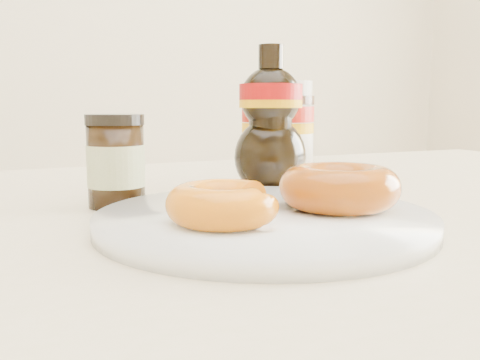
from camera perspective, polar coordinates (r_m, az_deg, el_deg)
name	(u,v)px	position (r m, az deg, el deg)	size (l,w,h in m)	color
dining_table	(296,283)	(0.58, 5.95, -10.83)	(1.40, 0.90, 0.75)	beige
plate	(264,219)	(0.46, 2.60, -4.22)	(0.29, 0.29, 0.01)	white
donut_bitten	(223,204)	(0.41, -1.82, -2.55)	(0.09, 0.09, 0.03)	orange
donut_whole	(339,187)	(0.47, 10.54, -0.75)	(0.11, 0.11, 0.04)	#903309
nutella_jar	(278,129)	(0.71, 4.04, 5.48)	(0.09, 0.09, 0.13)	white
syrup_bottle	(271,119)	(0.64, 3.28, 6.50)	(0.09, 0.08, 0.17)	black
dark_jar	(116,162)	(0.56, -13.10, 1.89)	(0.06, 0.06, 0.09)	black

